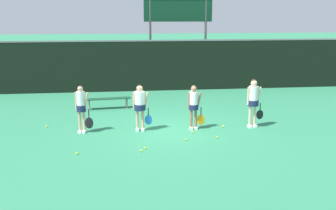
% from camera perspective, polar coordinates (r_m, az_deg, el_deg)
% --- Properties ---
extents(ground_plane, '(140.00, 140.00, 0.00)m').
position_cam_1_polar(ground_plane, '(14.10, 0.01, -3.65)').
color(ground_plane, '#2D7F56').
extents(fence_windscreen, '(60.00, 0.08, 2.73)m').
position_cam_1_polar(fence_windscreen, '(21.09, -2.47, 5.77)').
color(fence_windscreen, black).
rests_on(fence_windscreen, ground_plane).
extents(scoreboard, '(3.90, 0.15, 5.15)m').
position_cam_1_polar(scoreboard, '(22.79, 1.48, 12.99)').
color(scoreboard, '#515156').
rests_on(scoreboard, ground_plane).
extents(bench_courtside, '(2.01, 0.57, 0.48)m').
position_cam_1_polar(bench_courtside, '(17.33, -8.70, 0.79)').
color(bench_courtside, '#19472D').
rests_on(bench_courtside, ground_plane).
extents(player_0, '(0.60, 0.34, 1.68)m').
position_cam_1_polar(player_0, '(13.89, -12.46, -0.10)').
color(player_0, tan).
rests_on(player_0, ground_plane).
extents(player_1, '(0.67, 0.41, 1.67)m').
position_cam_1_polar(player_1, '(13.81, -4.09, 0.22)').
color(player_1, tan).
rests_on(player_1, ground_plane).
extents(player_2, '(0.63, 0.34, 1.61)m').
position_cam_1_polar(player_2, '(14.00, 3.77, 0.16)').
color(player_2, '#8C664C').
rests_on(player_2, ground_plane).
extents(player_3, '(0.67, 0.40, 1.78)m').
position_cam_1_polar(player_3, '(14.53, 12.28, 0.91)').
color(player_3, beige).
rests_on(player_3, ground_plane).
extents(tennis_ball_0, '(0.07, 0.07, 0.07)m').
position_cam_1_polar(tennis_ball_0, '(12.99, 2.63, -5.00)').
color(tennis_ball_0, '#CCE033').
rests_on(tennis_ball_0, ground_plane).
extents(tennis_ball_1, '(0.07, 0.07, 0.07)m').
position_cam_1_polar(tennis_ball_1, '(12.02, -13.08, -6.85)').
color(tennis_ball_1, '#CCE033').
rests_on(tennis_ball_1, ground_plane).
extents(tennis_ball_2, '(0.07, 0.07, 0.07)m').
position_cam_1_polar(tennis_ball_2, '(14.57, 8.02, -3.09)').
color(tennis_ball_2, '#CCE033').
rests_on(tennis_ball_2, ground_plane).
extents(tennis_ball_3, '(0.07, 0.07, 0.07)m').
position_cam_1_polar(tennis_ball_3, '(15.11, -17.20, -2.97)').
color(tennis_ball_3, '#CCE033').
rests_on(tennis_ball_3, ground_plane).
extents(tennis_ball_4, '(0.07, 0.07, 0.07)m').
position_cam_1_polar(tennis_ball_4, '(12.17, -3.34, -6.27)').
color(tennis_ball_4, '#CCE033').
rests_on(tennis_ball_4, ground_plane).
extents(tennis_ball_5, '(0.07, 0.07, 0.07)m').
position_cam_1_polar(tennis_ball_5, '(13.77, 3.56, -3.95)').
color(tennis_ball_5, '#CCE033').
rests_on(tennis_ball_5, ground_plane).
extents(tennis_ball_6, '(0.06, 0.06, 0.06)m').
position_cam_1_polar(tennis_ball_6, '(11.95, -3.90, -6.65)').
color(tennis_ball_6, '#CCE033').
rests_on(tennis_ball_6, ground_plane).
extents(tennis_ball_7, '(0.07, 0.07, 0.07)m').
position_cam_1_polar(tennis_ball_7, '(13.30, 7.12, -4.64)').
color(tennis_ball_7, '#CCE033').
rests_on(tennis_ball_7, ground_plane).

